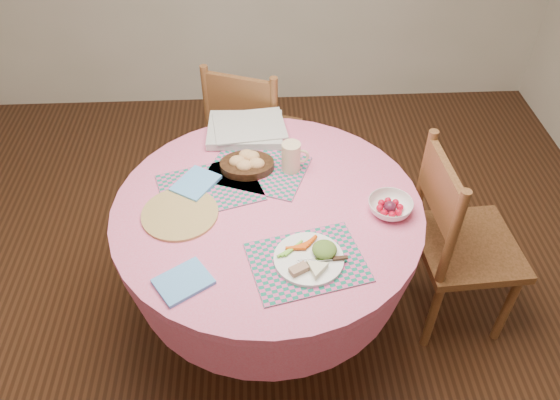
% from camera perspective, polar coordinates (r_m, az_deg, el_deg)
% --- Properties ---
extents(ground, '(4.00, 4.00, 0.00)m').
position_cam_1_polar(ground, '(2.73, -1.07, -12.14)').
color(ground, '#331C0F').
rests_on(ground, ground).
extents(dining_table, '(1.24, 1.24, 0.75)m').
position_cam_1_polar(dining_table, '(2.30, -1.25, -4.15)').
color(dining_table, pink).
rests_on(dining_table, ground).
extents(chair_right, '(0.45, 0.47, 0.96)m').
position_cam_1_polar(chair_right, '(2.50, 18.06, -3.99)').
color(chair_right, brown).
rests_on(chair_right, ground).
extents(chair_back, '(0.55, 0.54, 0.94)m').
position_cam_1_polar(chair_back, '(3.00, -3.03, 6.95)').
color(chair_back, brown).
rests_on(chair_back, ground).
extents(placemat_front, '(0.46, 0.39, 0.01)m').
position_cam_1_polar(placemat_front, '(1.96, 2.86, -6.49)').
color(placemat_front, '#136B54').
rests_on(placemat_front, dining_table).
extents(placemat_left, '(0.47, 0.40, 0.01)m').
position_cam_1_polar(placemat_left, '(2.26, -7.35, 1.30)').
color(placemat_left, '#136B54').
rests_on(placemat_left, dining_table).
extents(placemat_back, '(0.48, 0.42, 0.01)m').
position_cam_1_polar(placemat_back, '(2.33, -2.35, 3.22)').
color(placemat_back, '#136B54').
rests_on(placemat_back, dining_table).
extents(wicker_trivet, '(0.30, 0.30, 0.01)m').
position_cam_1_polar(wicker_trivet, '(2.16, -10.42, -1.41)').
color(wicker_trivet, olive).
rests_on(wicker_trivet, dining_table).
extents(napkin_near, '(0.23, 0.22, 0.01)m').
position_cam_1_polar(napkin_near, '(1.92, -10.06, -8.40)').
color(napkin_near, '#599DE4').
rests_on(napkin_near, dining_table).
extents(napkin_far, '(0.22, 0.23, 0.01)m').
position_cam_1_polar(napkin_far, '(2.27, -8.80, 1.73)').
color(napkin_far, '#599DE4').
rests_on(napkin_far, placemat_left).
extents(dinner_plate, '(0.25, 0.25, 0.05)m').
position_cam_1_polar(dinner_plate, '(1.95, 3.27, -6.10)').
color(dinner_plate, white).
rests_on(dinner_plate, placemat_front).
extents(bread_bowl, '(0.23, 0.23, 0.08)m').
position_cam_1_polar(bread_bowl, '(2.32, -3.46, 3.90)').
color(bread_bowl, black).
rests_on(bread_bowl, placemat_back).
extents(latte_mug, '(0.12, 0.08, 0.13)m').
position_cam_1_polar(latte_mug, '(2.29, 1.23, 4.54)').
color(latte_mug, beige).
rests_on(latte_mug, placemat_back).
extents(fruit_bowl, '(0.21, 0.21, 0.05)m').
position_cam_1_polar(fruit_bowl, '(2.16, 11.43, -0.72)').
color(fruit_bowl, white).
rests_on(fruit_bowl, dining_table).
extents(newspaper_stack, '(0.37, 0.29, 0.04)m').
position_cam_1_polar(newspaper_stack, '(2.53, -3.58, 7.42)').
color(newspaper_stack, silver).
rests_on(newspaper_stack, dining_table).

